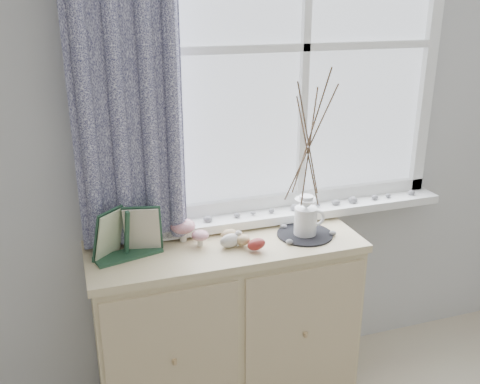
{
  "coord_description": "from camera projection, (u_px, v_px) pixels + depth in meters",
  "views": [
    {
      "loc": [
        -0.76,
        -0.27,
        1.87
      ],
      "look_at": [
        -0.1,
        1.7,
        1.1
      ],
      "focal_mm": 40.0,
      "sensor_mm": 36.0,
      "label": 1
    }
  ],
  "objects": [
    {
      "name": "crocheted_doily",
      "position": [
        305.0,
        234.0,
        2.41
      ],
      "size": [
        0.25,
        0.25,
        0.01
      ],
      "primitive_type": "cylinder",
      "color": "black",
      "rests_on": "sideboard"
    },
    {
      "name": "sideboard_pebbles",
      "position": [
        302.0,
        234.0,
        2.4
      ],
      "size": [
        0.25,
        0.19,
        0.02
      ],
      "color": "gray",
      "rests_on": "sideboard"
    },
    {
      "name": "songbird_figurine",
      "position": [
        230.0,
        240.0,
        2.29
      ],
      "size": [
        0.14,
        0.08,
        0.07
      ],
      "primitive_type": null,
      "rotation": [
        0.0,
        0.0,
        0.19
      ],
      "color": "beige",
      "rests_on": "sideboard"
    },
    {
      "name": "toadstool_cluster",
      "position": [
        187.0,
        229.0,
        2.32
      ],
      "size": [
        0.15,
        0.16,
        0.1
      ],
      "color": "white",
      "rests_on": "sideboard"
    },
    {
      "name": "twig_pitcher",
      "position": [
        309.0,
        140.0,
        2.26
      ],
      "size": [
        0.29,
        0.29,
        0.77
      ],
      "rotation": [
        0.0,
        0.0,
        -0.05
      ],
      "color": "white",
      "rests_on": "crocheted_doily"
    },
    {
      "name": "botanical_book",
      "position": [
        127.0,
        234.0,
        2.16
      ],
      "size": [
        0.34,
        0.21,
        0.22
      ],
      "primitive_type": null,
      "rotation": [
        0.0,
        0.0,
        0.25
      ],
      "color": "#20432E",
      "rests_on": "sideboard"
    },
    {
      "name": "wooden_eggs",
      "position": [
        243.0,
        239.0,
        2.3
      ],
      "size": [
        0.14,
        0.18,
        0.08
      ],
      "color": "tan",
      "rests_on": "sideboard"
    },
    {
      "name": "sideboard",
      "position": [
        227.0,
        326.0,
        2.48
      ],
      "size": [
        1.2,
        0.45,
        0.85
      ],
      "color": "#CEB890",
      "rests_on": "ground"
    }
  ]
}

